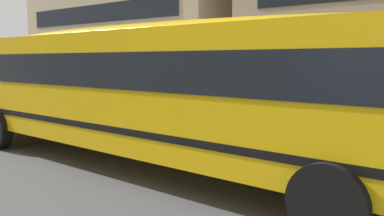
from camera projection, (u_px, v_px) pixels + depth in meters
ground_plane at (187, 149)px, 10.66m from camera, size 400.00×400.00×0.00m
sidewalk_far at (301, 118)px, 16.23m from camera, size 120.00×3.00×0.01m
lane_centreline at (187, 149)px, 10.66m from camera, size 110.00×0.16×0.01m
school_bus at (145, 83)px, 8.88m from camera, size 13.49×3.43×3.00m
parked_car_beige_far_corner at (25, 85)px, 23.52m from camera, size 3.90×1.89×1.64m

